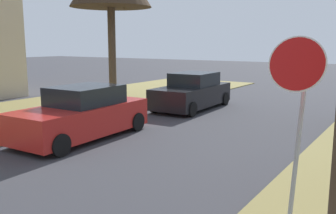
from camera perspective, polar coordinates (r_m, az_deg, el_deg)
The scene contains 3 objects.
stop_sign_far at distance 5.67m, azimuth 19.23°, elevation 2.17°, with size 0.81×0.68×2.92m.
parked_sedan_red at distance 11.49m, azimuth -13.11°, elevation -1.13°, with size 2.09×4.47×1.57m.
parked_sedan_black at distance 16.31m, azimuth 3.76°, elevation 2.29°, with size 2.09×4.47×1.57m.
Camera 1 is at (5.84, 4.69, 2.86)m, focal length 39.56 mm.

